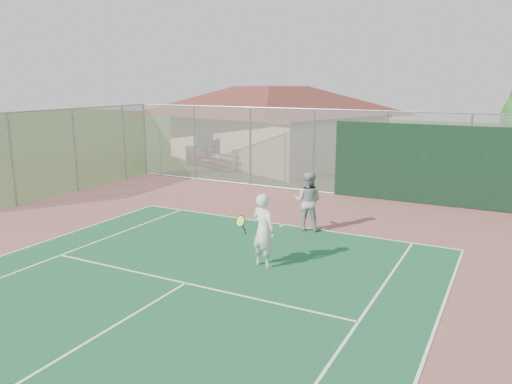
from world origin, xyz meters
TOP-DOWN VIEW (x-y plane):
  - back_fence at (2.11, 16.98)m, footprint 20.08×0.11m
  - side_fence_left at (-10.00, 12.50)m, footprint 0.08×9.00m
  - clubhouse at (-6.33, 23.89)m, footprint 14.07×11.95m
  - bleachers at (-7.62, 20.49)m, footprint 3.72×2.89m
  - player_white_front at (1.08, 8.25)m, footprint 1.08×0.78m
  - player_grey_back at (0.89, 11.75)m, footprint 0.98×0.81m

SIDE VIEW (x-z plane):
  - bleachers at x=-7.62m, z-range 0.03..1.18m
  - player_grey_back at x=0.89m, z-range 0.00..1.85m
  - player_white_front at x=1.08m, z-range 0.00..1.89m
  - back_fence at x=2.11m, z-range -0.09..3.43m
  - side_fence_left at x=-10.00m, z-range 0.00..3.50m
  - clubhouse at x=-6.33m, z-range 0.04..5.19m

